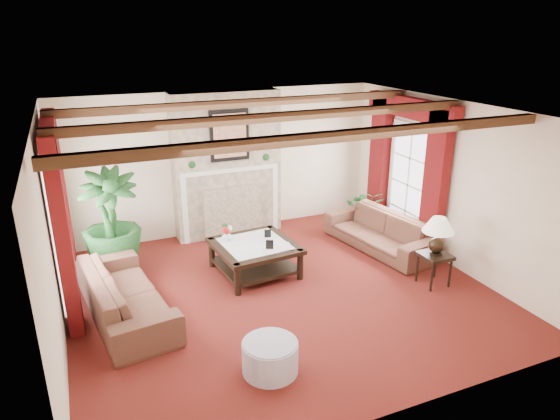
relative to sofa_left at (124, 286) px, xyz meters
name	(u,v)px	position (x,y,z in m)	size (l,w,h in m)	color
floor	(281,292)	(2.21, -0.26, -0.45)	(6.00, 6.00, 0.00)	#420F0B
ceiling	(281,112)	(2.21, -0.26, 2.25)	(6.00, 6.00, 0.00)	white
back_wall	(224,163)	(2.21, 2.49, 0.90)	(6.00, 0.02, 2.70)	beige
left_wall	(50,242)	(-0.79, -0.26, 0.90)	(0.02, 5.50, 2.70)	beige
right_wall	(450,184)	(5.21, -0.26, 0.90)	(0.02, 5.50, 2.70)	beige
ceiling_beams	(281,117)	(2.21, -0.26, 2.19)	(6.00, 3.00, 0.12)	#351D10
fireplace	(224,91)	(2.21, 2.29, 2.25)	(2.00, 0.52, 2.70)	tan
french_door_left	(43,159)	(-0.76, 0.74, 1.68)	(0.10, 1.10, 2.16)	white
french_door_right	(414,126)	(5.18, 0.74, 1.68)	(0.10, 1.10, 2.16)	white
curtains_left	(47,126)	(-0.65, 0.74, 2.10)	(0.20, 2.40, 2.55)	#4D0A0D
curtains_right	(411,102)	(5.07, 0.74, 2.10)	(0.20, 2.40, 2.55)	#4D0A0D
sofa_left	(124,286)	(0.00, 0.00, 0.00)	(0.96, 2.35, 0.89)	#3E1019
sofa_right	(380,226)	(4.47, 0.54, -0.02)	(1.00, 2.25, 0.85)	#3E1019
potted_palm	(113,242)	(0.01, 1.57, 0.02)	(1.07, 1.74, 0.94)	black
small_plant	(364,213)	(4.71, 1.42, -0.12)	(1.04, 1.08, 0.65)	black
coffee_table	(255,258)	(2.08, 0.51, -0.19)	(1.23, 1.23, 0.50)	black
side_table	(434,269)	(4.47, -0.93, -0.19)	(0.43, 0.43, 0.51)	black
ottoman	(270,357)	(1.37, -1.89, -0.26)	(0.65, 0.65, 0.38)	#958EA1
table_lamp	(438,236)	(4.47, -0.93, 0.37)	(0.48, 0.48, 0.61)	black
flower_vase	(227,236)	(1.71, 0.81, 0.14)	(0.21, 0.21, 0.17)	silver
book	(279,240)	(2.37, 0.21, 0.20)	(0.21, 0.04, 0.28)	black
photo_frame_a	(270,245)	(2.22, 0.22, 0.14)	(0.12, 0.02, 0.16)	black
photo_frame_b	(268,234)	(2.36, 0.66, 0.13)	(0.11, 0.02, 0.14)	black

